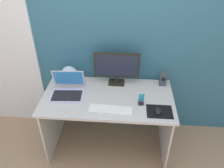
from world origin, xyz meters
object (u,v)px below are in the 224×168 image
laptop (68,90)px  fishbowl (69,74)px  keyboard_external (110,109)px  speaker_right (163,79)px  mouse (158,111)px  phone_in_dock (141,100)px  monitor (117,67)px

laptop → fishbowl: bearing=98.2°
keyboard_external → speaker_right: bearing=43.9°
laptop → mouse: size_ratio=3.60×
phone_in_dock → keyboard_external: bearing=-158.0°
speaker_right → keyboard_external: bearing=-138.8°
mouse → laptop: bearing=169.2°
laptop → phone_in_dock: laptop is taller
speaker_right → fishbowl: 1.06m
monitor → laptop: size_ratio=1.39×
laptop → phone_in_dock: size_ratio=2.59×
monitor → speaker_right: 0.53m
laptop → phone_in_dock: (0.77, -0.11, -0.00)m
monitor → fishbowl: 0.55m
laptop → keyboard_external: size_ratio=0.86×
monitor → laptop: (-0.51, -0.24, -0.16)m
laptop → fishbowl: (-0.03, 0.24, 0.04)m
mouse → keyboard_external: bearing=-177.1°
monitor → speaker_right: bearing=1.0°
laptop → fishbowl: size_ratio=1.91×
laptop → speaker_right: bearing=13.5°
laptop → keyboard_external: laptop is taller
fishbowl → phone_in_dock: bearing=-23.5°
monitor → mouse: size_ratio=4.98×
monitor → mouse: monitor is taller
monitor → speaker_right: size_ratio=3.28×
fishbowl → keyboard_external: 0.70m
monitor → fishbowl: bearing=179.9°
keyboard_external → phone_in_dock: 0.32m
speaker_right → phone_in_dock: size_ratio=1.09×
fishbowl → keyboard_external: fishbowl is taller
speaker_right → laptop: size_ratio=0.42×
speaker_right → mouse: speaker_right is taller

